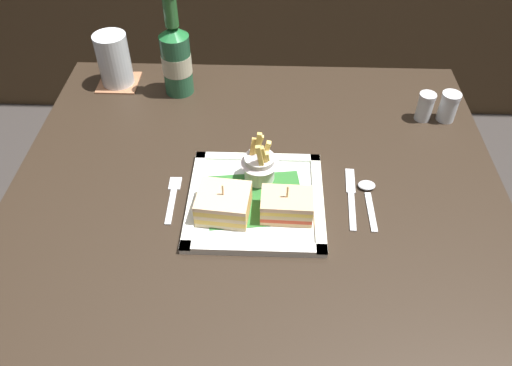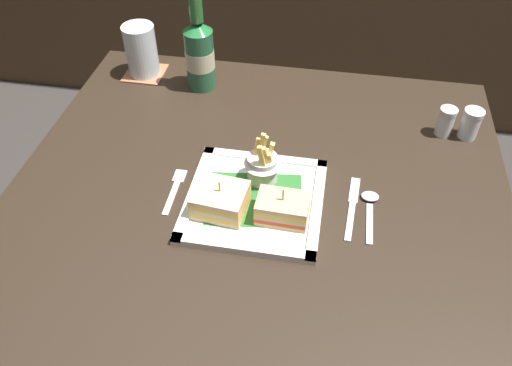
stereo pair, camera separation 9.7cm
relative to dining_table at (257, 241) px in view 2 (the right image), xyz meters
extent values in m
plane|color=#36312E|center=(0.00, 0.00, -0.58)|extent=(6.00, 6.00, 0.00)
cube|color=#2D2118|center=(0.00, 0.00, 0.13)|extent=(1.00, 0.96, 0.04)
cylinder|color=black|center=(-0.42, 0.39, -0.24)|extent=(0.09, 0.09, 0.69)
cylinder|color=black|center=(0.42, 0.39, -0.24)|extent=(0.09, 0.09, 0.69)
cube|color=white|center=(0.00, -0.03, 0.16)|extent=(0.26, 0.26, 0.01)
cube|color=#2B6B2A|center=(0.00, -0.03, 0.16)|extent=(0.20, 0.17, 0.00)
cube|color=white|center=(0.00, -0.15, 0.17)|extent=(0.26, 0.02, 0.01)
cube|color=white|center=(0.00, 0.09, 0.17)|extent=(0.26, 0.02, 0.01)
cube|color=white|center=(-0.12, -0.03, 0.17)|extent=(0.02, 0.26, 0.01)
cube|color=white|center=(0.12, -0.03, 0.17)|extent=(0.02, 0.26, 0.01)
cube|color=#D5BA8B|center=(-0.06, -0.07, 0.17)|extent=(0.10, 0.09, 0.01)
cube|color=#E5B74E|center=(-0.06, -0.07, 0.18)|extent=(0.10, 0.09, 0.01)
cube|color=#DAB88B|center=(-0.06, -0.07, 0.19)|extent=(0.10, 0.09, 0.01)
cube|color=#E6BB4E|center=(-0.06, -0.07, 0.20)|extent=(0.10, 0.09, 0.01)
cube|color=#E0B58B|center=(-0.06, -0.07, 0.21)|extent=(0.10, 0.09, 0.01)
cylinder|color=tan|center=(-0.06, -0.07, 0.20)|extent=(0.00, 0.00, 0.07)
cube|color=tan|center=(0.06, -0.07, 0.17)|extent=(0.10, 0.07, 0.01)
cube|color=#CD4529|center=(0.06, -0.07, 0.18)|extent=(0.10, 0.07, 0.01)
cube|color=tan|center=(0.06, -0.07, 0.19)|extent=(0.10, 0.07, 0.01)
cube|color=gold|center=(0.06, -0.07, 0.20)|extent=(0.10, 0.07, 0.01)
cube|color=tan|center=(0.06, -0.07, 0.20)|extent=(0.10, 0.07, 0.01)
cylinder|color=tan|center=(0.06, -0.07, 0.20)|extent=(0.00, 0.00, 0.07)
cylinder|color=silver|center=(0.01, 0.03, 0.19)|extent=(0.06, 0.06, 0.06)
cone|color=white|center=(0.01, 0.03, 0.22)|extent=(0.08, 0.08, 0.03)
cube|color=#E7B454|center=(-0.01, 0.04, 0.22)|extent=(0.02, 0.02, 0.06)
cube|color=#EAD26F|center=(0.00, 0.05, 0.23)|extent=(0.03, 0.01, 0.06)
cube|color=#ECD273|center=(0.02, 0.02, 0.22)|extent=(0.02, 0.02, 0.05)
cube|color=#F3D268|center=(0.02, 0.04, 0.22)|extent=(0.02, 0.02, 0.06)
cube|color=#DCBC5C|center=(0.02, 0.02, 0.23)|extent=(0.02, 0.02, 0.07)
cube|color=#E0C25F|center=(0.01, 0.01, 0.23)|extent=(0.02, 0.01, 0.07)
cube|color=#E8C25A|center=(0.00, 0.04, 0.23)|extent=(0.02, 0.01, 0.08)
cylinder|color=#296240|center=(-0.20, 0.35, 0.23)|extent=(0.07, 0.07, 0.15)
cone|color=#216D34|center=(-0.20, 0.35, 0.31)|extent=(0.07, 0.07, 0.02)
cylinder|color=#2C672F|center=(-0.20, 0.35, 0.36)|extent=(0.03, 0.03, 0.07)
cylinder|color=beige|center=(-0.20, 0.35, 0.23)|extent=(0.07, 0.07, 0.05)
cube|color=#A16947|center=(-0.37, 0.38, 0.15)|extent=(0.10, 0.10, 0.00)
cylinder|color=silver|center=(-0.37, 0.38, 0.22)|extent=(0.08, 0.08, 0.13)
cylinder|color=silver|center=(-0.37, 0.38, 0.18)|extent=(0.07, 0.07, 0.05)
cube|color=silver|center=(-0.16, -0.05, 0.15)|extent=(0.01, 0.09, 0.00)
cube|color=silver|center=(-0.17, 0.02, 0.15)|extent=(0.02, 0.04, 0.00)
cube|color=silver|center=(0.19, -0.05, 0.15)|extent=(0.02, 0.10, 0.00)
cube|color=silver|center=(0.19, 0.04, 0.15)|extent=(0.02, 0.07, 0.00)
cube|color=silver|center=(0.22, -0.05, 0.15)|extent=(0.01, 0.10, 0.00)
ellipsoid|color=silver|center=(0.22, 0.02, 0.16)|extent=(0.03, 0.03, 0.01)
cylinder|color=silver|center=(0.38, 0.26, 0.18)|extent=(0.04, 0.04, 0.06)
cylinder|color=white|center=(0.38, 0.26, 0.17)|extent=(0.03, 0.03, 0.03)
cylinder|color=silver|center=(0.38, 0.26, 0.22)|extent=(0.04, 0.04, 0.01)
cylinder|color=silver|center=(0.43, 0.26, 0.18)|extent=(0.04, 0.04, 0.06)
cylinder|color=#33261C|center=(0.43, 0.26, 0.17)|extent=(0.04, 0.04, 0.03)
cylinder|color=silver|center=(0.43, 0.26, 0.22)|extent=(0.04, 0.04, 0.01)
camera|label=1|loc=(0.02, -0.71, 0.87)|focal=35.50mm
camera|label=2|loc=(0.12, -0.70, 0.87)|focal=35.50mm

